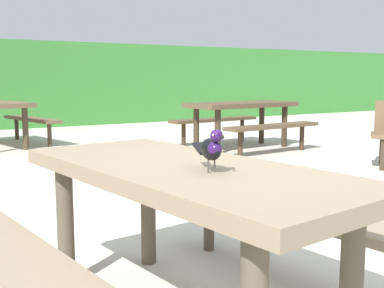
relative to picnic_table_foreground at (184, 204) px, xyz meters
name	(u,v)px	position (x,y,z in m)	size (l,w,h in m)	color
picnic_table_foreground	(184,204)	(0.00, 0.00, 0.00)	(1.89, 1.92, 0.74)	#84725B
bird_grackle	(212,148)	(0.00, -0.22, 0.29)	(0.10, 0.29, 0.18)	black
picnic_table_mid_left	(242,114)	(3.58, 4.37, 0.00)	(1.86, 1.82, 0.74)	brown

